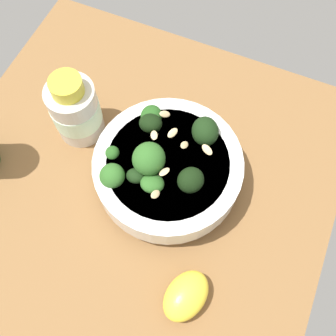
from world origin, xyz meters
The scene contains 4 objects.
ground_plane centered at (0.00, 0.00, -2.30)cm, with size 60.44×60.44×4.60cm, color brown.
bowl_of_broccoli centered at (2.64, -4.52, 4.19)cm, with size 21.73×21.73×10.59cm.
lemon_wedge centered at (-12.83, -13.84, 1.93)cm, with size 7.42×5.20×3.87cm, color yellow.
bottle_tall centered at (5.44, 11.99, 5.50)cm, with size 7.61×7.61×12.62cm.
Camera 1 is at (-19.55, -14.10, 56.64)cm, focal length 42.07 mm.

